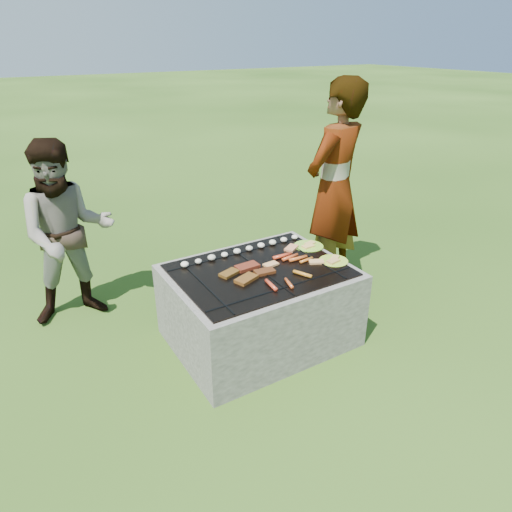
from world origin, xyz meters
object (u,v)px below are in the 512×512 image
Objects in this scene: plate_near at (334,261)px; plate_far at (309,246)px; cook at (334,188)px; bystander at (68,234)px; fire_pit at (259,308)px.

plate_far is at bearing 89.94° from plate_near.
plate_far is 0.67m from cook.
plate_far is 1.92m from bystander.
plate_far is 0.16× the size of cook.
fire_pit is 4.45× the size of plate_far.
fire_pit is 0.67m from plate_near.
cook reaches higher than fire_pit.
fire_pit is 1.32m from cook.
cook is 2.27m from bystander.
plate_near is (0.56, -0.17, 0.33)m from fire_pit.
plate_far reaches higher than fire_pit.
cook is 1.26× the size of bystander.
cook is at bearing 31.90° from plate_far.
cook is at bearing 23.26° from fire_pit.
cook is at bearing 51.54° from plate_near.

